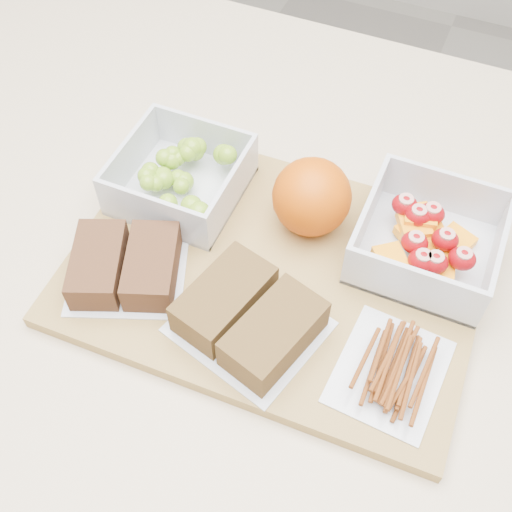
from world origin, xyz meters
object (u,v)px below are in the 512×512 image
(fruit_container, at_px, (427,241))
(cutting_board, at_px, (274,272))
(orange, at_px, (312,197))
(sandwich_bag_left, at_px, (125,266))
(grape_container, at_px, (182,176))
(pretzel_bag, at_px, (392,366))
(sandwich_bag_center, at_px, (249,317))

(fruit_container, bearing_deg, cutting_board, -150.35)
(orange, distance_m, sandwich_bag_left, 0.21)
(fruit_container, bearing_deg, sandwich_bag_left, -151.71)
(grape_container, height_order, sandwich_bag_left, grape_container)
(grape_container, xyz_separation_m, orange, (0.15, 0.01, 0.02))
(pretzel_bag, bearing_deg, cutting_board, 154.94)
(sandwich_bag_left, bearing_deg, fruit_container, 28.29)
(grape_container, height_order, orange, orange)
(grape_container, xyz_separation_m, sandwich_bag_left, (0.00, -0.13, -0.01))
(sandwich_bag_center, height_order, pretzel_bag, sandwich_bag_center)
(cutting_board, relative_size, fruit_container, 3.00)
(cutting_board, xyz_separation_m, grape_container, (-0.14, 0.06, 0.03))
(pretzel_bag, bearing_deg, orange, 133.41)
(cutting_board, relative_size, sandwich_bag_center, 2.63)
(grape_container, height_order, fruit_container, fruit_container)
(sandwich_bag_left, relative_size, pretzel_bag, 1.22)
(cutting_board, height_order, fruit_container, fruit_container)
(fruit_container, bearing_deg, sandwich_bag_center, -131.00)
(grape_container, relative_size, sandwich_bag_left, 0.89)
(cutting_board, xyz_separation_m, pretzel_bag, (0.14, -0.07, 0.02))
(sandwich_bag_left, xyz_separation_m, sandwich_bag_center, (0.14, -0.01, 0.00))
(cutting_board, height_order, orange, orange)
(grape_container, xyz_separation_m, fruit_container, (0.27, 0.02, -0.00))
(grape_container, relative_size, sandwich_bag_center, 0.83)
(cutting_board, relative_size, grape_container, 3.18)
(fruit_container, xyz_separation_m, orange, (-0.13, -0.01, 0.02))
(cutting_board, xyz_separation_m, fruit_container, (0.14, 0.08, 0.03))
(fruit_container, xyz_separation_m, pretzel_bag, (0.01, -0.15, -0.01))
(fruit_container, height_order, sandwich_bag_center, fruit_container)
(cutting_board, bearing_deg, sandwich_bag_center, -88.19)
(pretzel_bag, bearing_deg, grape_container, 155.63)
(sandwich_bag_center, bearing_deg, orange, 86.99)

